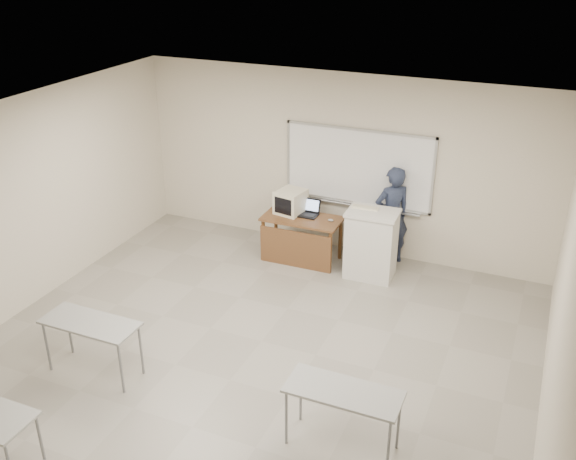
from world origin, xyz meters
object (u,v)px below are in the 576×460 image
at_px(podium, 371,244).
at_px(whiteboard, 358,168).
at_px(laptop, 308,211).
at_px(keyboard, 365,208).
at_px(crt_monitor, 291,202).
at_px(presenter, 392,216).
at_px(instructor_desk, 299,233).
at_px(mouse, 331,220).

bearing_deg(podium, whiteboard, 120.99).
distance_m(laptop, keyboard, 1.06).
bearing_deg(keyboard, laptop, 166.84).
xyz_separation_m(crt_monitor, presenter, (1.60, 0.36, -0.12)).
bearing_deg(presenter, crt_monitor, -27.75).
bearing_deg(laptop, whiteboard, 38.27).
relative_size(instructor_desk, crt_monitor, 2.73).
relative_size(instructor_desk, keyboard, 3.12).
distance_m(whiteboard, instructor_desk, 1.42).
bearing_deg(podium, crt_monitor, 169.09).
height_order(crt_monitor, mouse, crt_monitor).
relative_size(whiteboard, instructor_desk, 1.94).
bearing_deg(keyboard, presenter, 56.19).
height_order(instructor_desk, mouse, mouse).
height_order(podium, laptop, podium).
xyz_separation_m(laptop, mouse, (0.43, -0.11, -0.04)).
distance_m(laptop, presenter, 1.35).
xyz_separation_m(crt_monitor, mouse, (0.72, -0.08, -0.17)).
bearing_deg(presenter, podium, 35.02).
bearing_deg(mouse, laptop, 178.43).
height_order(keyboard, presenter, presenter).
bearing_deg(instructor_desk, presenter, 23.10).
distance_m(podium, keyboard, 0.58).
distance_m(crt_monitor, mouse, 0.75).
xyz_separation_m(laptop, keyboard, (1.00, -0.18, 0.31)).
bearing_deg(whiteboard, instructor_desk, -132.02).
height_order(podium, mouse, podium).
distance_m(whiteboard, crt_monitor, 1.22).
bearing_deg(podium, keyboard, 149.85).
bearing_deg(whiteboard, laptop, -141.85).
bearing_deg(whiteboard, presenter, -15.30).
bearing_deg(instructor_desk, crt_monitor, 136.06).
relative_size(whiteboard, mouse, 26.72).
distance_m(instructor_desk, mouse, 0.56).
bearing_deg(crt_monitor, whiteboard, 40.07).
relative_size(podium, keyboard, 2.69).
relative_size(podium, crt_monitor, 2.35).
relative_size(podium, presenter, 0.67).
height_order(whiteboard, presenter, whiteboard).
height_order(podium, keyboard, keyboard).
distance_m(whiteboard, mouse, 0.97).
height_order(whiteboard, keyboard, whiteboard).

